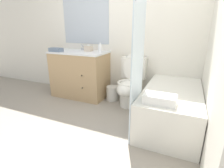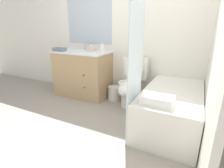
{
  "view_description": "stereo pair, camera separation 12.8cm",
  "coord_description": "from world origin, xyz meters",
  "px_view_note": "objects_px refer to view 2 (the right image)",
  "views": [
    {
      "loc": [
        1.08,
        -1.5,
        1.31
      ],
      "look_at": [
        0.12,
        0.69,
        0.52
      ],
      "focal_mm": 28.0,
      "sensor_mm": 36.0,
      "label": 1
    },
    {
      "loc": [
        1.19,
        -1.44,
        1.31
      ],
      "look_at": [
        0.12,
        0.69,
        0.52
      ],
      "focal_mm": 28.0,
      "sensor_mm": 36.0,
      "label": 2
    }
  ],
  "objects_px": {
    "toilet": "(131,84)",
    "soap_dispenser": "(102,48)",
    "bath_towel_folded": "(157,100)",
    "tissue_box": "(91,48)",
    "hand_towel_folded": "(59,49)",
    "vanity_cabinet": "(83,73)",
    "bathtub": "(171,108)",
    "sink_faucet": "(87,48)",
    "wastebasket": "(114,93)"
  },
  "relations": [
    {
      "from": "soap_dispenser",
      "to": "hand_towel_folded",
      "type": "distance_m",
      "value": 0.83
    },
    {
      "from": "tissue_box",
      "to": "vanity_cabinet",
      "type": "bearing_deg",
      "value": -146.4
    },
    {
      "from": "vanity_cabinet",
      "to": "wastebasket",
      "type": "bearing_deg",
      "value": 2.75
    },
    {
      "from": "bathtub",
      "to": "soap_dispenser",
      "type": "xyz_separation_m",
      "value": [
        -1.31,
        0.43,
        0.69
      ]
    },
    {
      "from": "bathtub",
      "to": "soap_dispenser",
      "type": "distance_m",
      "value": 1.55
    },
    {
      "from": "toilet",
      "to": "wastebasket",
      "type": "height_order",
      "value": "toilet"
    },
    {
      "from": "wastebasket",
      "to": "soap_dispenser",
      "type": "distance_m",
      "value": 0.85
    },
    {
      "from": "sink_faucet",
      "to": "wastebasket",
      "type": "relative_size",
      "value": 0.54
    },
    {
      "from": "vanity_cabinet",
      "to": "tissue_box",
      "type": "bearing_deg",
      "value": 33.6
    },
    {
      "from": "vanity_cabinet",
      "to": "toilet",
      "type": "xyz_separation_m",
      "value": [
        1.02,
        -0.04,
        -0.05
      ]
    },
    {
      "from": "vanity_cabinet",
      "to": "wastebasket",
      "type": "distance_m",
      "value": 0.74
    },
    {
      "from": "tissue_box",
      "to": "bath_towel_folded",
      "type": "height_order",
      "value": "tissue_box"
    },
    {
      "from": "toilet",
      "to": "soap_dispenser",
      "type": "relative_size",
      "value": 5.08
    },
    {
      "from": "sink_faucet",
      "to": "toilet",
      "type": "bearing_deg",
      "value": -12.12
    },
    {
      "from": "vanity_cabinet",
      "to": "soap_dispenser",
      "type": "relative_size",
      "value": 6.02
    },
    {
      "from": "vanity_cabinet",
      "to": "hand_towel_folded",
      "type": "relative_size",
      "value": 4.36
    },
    {
      "from": "vanity_cabinet",
      "to": "tissue_box",
      "type": "distance_m",
      "value": 0.51
    },
    {
      "from": "wastebasket",
      "to": "tissue_box",
      "type": "xyz_separation_m",
      "value": [
        -0.51,
        0.07,
        0.79
      ]
    },
    {
      "from": "soap_dispenser",
      "to": "bath_towel_folded",
      "type": "xyz_separation_m",
      "value": [
        1.22,
        -0.96,
        -0.39
      ]
    },
    {
      "from": "soap_dispenser",
      "to": "bath_towel_folded",
      "type": "bearing_deg",
      "value": -38.32
    },
    {
      "from": "bathtub",
      "to": "soap_dispenser",
      "type": "bearing_deg",
      "value": 161.71
    },
    {
      "from": "vanity_cabinet",
      "to": "soap_dispenser",
      "type": "distance_m",
      "value": 0.67
    },
    {
      "from": "vanity_cabinet",
      "to": "toilet",
      "type": "distance_m",
      "value": 1.03
    },
    {
      "from": "wastebasket",
      "to": "hand_towel_folded",
      "type": "relative_size",
      "value": 1.09
    },
    {
      "from": "bathtub",
      "to": "bath_towel_folded",
      "type": "bearing_deg",
      "value": -100.31
    },
    {
      "from": "wastebasket",
      "to": "soap_dispenser",
      "type": "height_order",
      "value": "soap_dispenser"
    },
    {
      "from": "tissue_box",
      "to": "hand_towel_folded",
      "type": "distance_m",
      "value": 0.59
    },
    {
      "from": "sink_faucet",
      "to": "bathtub",
      "type": "distance_m",
      "value": 1.95
    },
    {
      "from": "toilet",
      "to": "soap_dispenser",
      "type": "bearing_deg",
      "value": 173.47
    },
    {
      "from": "toilet",
      "to": "soap_dispenser",
      "type": "height_order",
      "value": "soap_dispenser"
    },
    {
      "from": "toilet",
      "to": "hand_towel_folded",
      "type": "bearing_deg",
      "value": -173.96
    },
    {
      "from": "bathtub",
      "to": "bath_towel_folded",
      "type": "relative_size",
      "value": 4.03
    },
    {
      "from": "soap_dispenser",
      "to": "bath_towel_folded",
      "type": "distance_m",
      "value": 1.6
    },
    {
      "from": "vanity_cabinet",
      "to": "bathtub",
      "type": "distance_m",
      "value": 1.8
    },
    {
      "from": "tissue_box",
      "to": "hand_towel_folded",
      "type": "height_order",
      "value": "tissue_box"
    },
    {
      "from": "tissue_box",
      "to": "toilet",
      "type": "bearing_deg",
      "value": -9.35
    },
    {
      "from": "wastebasket",
      "to": "sink_faucet",
      "type": "bearing_deg",
      "value": 167.71
    },
    {
      "from": "toilet",
      "to": "hand_towel_folded",
      "type": "relative_size",
      "value": 3.68
    },
    {
      "from": "soap_dispenser",
      "to": "bathtub",
      "type": "bearing_deg",
      "value": -18.29
    },
    {
      "from": "toilet",
      "to": "tissue_box",
      "type": "distance_m",
      "value": 1.03
    },
    {
      "from": "wastebasket",
      "to": "hand_towel_folded",
      "type": "distance_m",
      "value": 1.31
    },
    {
      "from": "bath_towel_folded",
      "to": "toilet",
      "type": "bearing_deg",
      "value": 124.98
    },
    {
      "from": "wastebasket",
      "to": "hand_towel_folded",
      "type": "xyz_separation_m",
      "value": [
        -1.03,
        -0.22,
        0.78
      ]
    },
    {
      "from": "sink_faucet",
      "to": "wastebasket",
      "type": "height_order",
      "value": "sink_faucet"
    },
    {
      "from": "toilet",
      "to": "bathtub",
      "type": "height_order",
      "value": "toilet"
    },
    {
      "from": "toilet",
      "to": "bath_towel_folded",
      "type": "bearing_deg",
      "value": -55.02
    },
    {
      "from": "sink_faucet",
      "to": "hand_towel_folded",
      "type": "relative_size",
      "value": 0.59
    },
    {
      "from": "bathtub",
      "to": "tissue_box",
      "type": "distance_m",
      "value": 1.8
    },
    {
      "from": "tissue_box",
      "to": "soap_dispenser",
      "type": "xyz_separation_m",
      "value": [
        0.28,
        -0.08,
        0.03
      ]
    },
    {
      "from": "wastebasket",
      "to": "tissue_box",
      "type": "relative_size",
      "value": 2.02
    }
  ]
}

